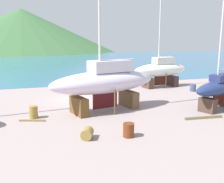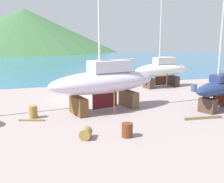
{
  "view_description": "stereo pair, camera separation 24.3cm",
  "coord_description": "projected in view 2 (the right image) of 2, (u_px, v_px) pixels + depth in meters",
  "views": [
    {
      "loc": [
        -4.25,
        -24.09,
        5.72
      ],
      "look_at": [
        2.45,
        -3.13,
        1.24
      ],
      "focal_mm": 41.34,
      "sensor_mm": 36.0,
      "label": 1
    },
    {
      "loc": [
        -4.02,
        -24.16,
        5.72
      ],
      "look_at": [
        2.45,
        -3.13,
        1.24
      ],
      "focal_mm": 41.34,
      "sensor_mm": 36.0,
      "label": 2
    }
  ],
  "objects": [
    {
      "name": "timber_plank_far",
      "position": [
        203.0,
        118.0,
        18.76
      ],
      "size": [
        2.96,
        0.44,
        0.2
      ],
      "primitive_type": "cube",
      "rotation": [
        0.0,
        0.0,
        3.05
      ],
      "color": "olive",
      "rests_on": "ground"
    },
    {
      "name": "timber_long_aft",
      "position": [
        32.0,
        120.0,
        18.36
      ],
      "size": [
        1.79,
        0.77,
        0.1
      ],
      "primitive_type": "cube",
      "rotation": [
        0.0,
        0.0,
        2.81
      ],
      "color": "olive",
      "rests_on": "ground"
    },
    {
      "name": "sailboat_far_slipway",
      "position": [
        105.0,
        81.0,
        20.68
      ],
      "size": [
        9.7,
        4.84,
        16.28
      ],
      "rotation": [
        0.0,
        0.0,
        3.38
      ],
      "color": "brown",
      "rests_on": "ground"
    },
    {
      "name": "barrel_tipped_center",
      "position": [
        127.0,
        130.0,
        15.3
      ],
      "size": [
        0.94,
        0.94,
        0.83
      ],
      "primitive_type": "cylinder",
      "rotation": [
        0.0,
        0.0,
        2.29
      ],
      "color": "brown",
      "rests_on": "ground"
    },
    {
      "name": "barrel_rust_near",
      "position": [
        194.0,
        88.0,
        28.68
      ],
      "size": [
        0.82,
        0.82,
        0.79
      ],
      "primitive_type": "cylinder",
      "rotation": [
        0.0,
        0.0,
        2.84
      ],
      "color": "#3A4C6D",
      "rests_on": "ground"
    },
    {
      "name": "barrel_by_slipway",
      "position": [
        33.0,
        112.0,
        18.99
      ],
      "size": [
        0.85,
        0.85,
        0.92
      ],
      "primitive_type": "cylinder",
      "rotation": [
        0.0,
        0.0,
        2.53
      ],
      "color": "olive",
      "rests_on": "ground"
    },
    {
      "name": "ground_plane",
      "position": [
        90.0,
        114.0,
        20.12
      ],
      "size": [
        51.06,
        51.06,
        0.0
      ],
      "primitive_type": "plane",
      "color": "gray"
    },
    {
      "name": "sailboat_large_starboard",
      "position": [
        219.0,
        89.0,
        21.07
      ],
      "size": [
        6.25,
        3.74,
        9.33
      ],
      "rotation": [
        0.0,
        0.0,
        3.52
      ],
      "color": "#4B372C",
      "rests_on": "ground"
    },
    {
      "name": "headland_hill",
      "position": [
        26.0,
        51.0,
        125.61
      ],
      "size": [
        173.24,
        173.24,
        39.99
      ],
      "primitive_type": "cone",
      "color": "#3C663A",
      "rests_on": "ground"
    },
    {
      "name": "barrel_tipped_right",
      "position": [
        86.0,
        133.0,
        15.03
      ],
      "size": [
        0.92,
        1.0,
        0.66
      ],
      "primitive_type": "cylinder",
      "rotation": [
        1.57,
        0.0,
        2.74
      ],
      "color": "olive",
      "rests_on": "ground"
    },
    {
      "name": "sailboat_mid_port",
      "position": [
        162.0,
        70.0,
        30.95
      ],
      "size": [
        7.42,
        2.9,
        13.01
      ],
      "rotation": [
        0.0,
        0.0,
        3.27
      ],
      "color": "brown",
      "rests_on": "ground"
    },
    {
      "name": "sea_water",
      "position": [
        49.0,
        61.0,
        67.78
      ],
      "size": [
        171.0,
        76.24,
        0.01
      ],
      "primitive_type": "cube",
      "color": "#2D668D",
      "rests_on": "ground"
    }
  ]
}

